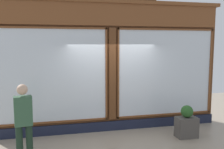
# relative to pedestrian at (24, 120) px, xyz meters

# --- Properties ---
(shop_facade) EXTENTS (6.67, 0.42, 4.28)m
(shop_facade) POSITION_rel_pedestrian_xyz_m (-2.27, -1.68, 0.97)
(shop_facade) COLOR #5B3319
(shop_facade) RESTS_ON ground_plane
(pedestrian) EXTENTS (0.39, 0.28, 1.69)m
(pedestrian) POSITION_rel_pedestrian_xyz_m (0.00, 0.00, 0.00)
(pedestrian) COLOR #1C2F21
(pedestrian) RESTS_ON ground_plane
(planter_box) EXTENTS (0.56, 0.36, 0.55)m
(planter_box) POSITION_rel_pedestrian_xyz_m (-4.10, -0.55, -0.66)
(planter_box) COLOR #4C4742
(planter_box) RESTS_ON ground_plane
(planter_shrub) EXTENTS (0.33, 0.33, 0.33)m
(planter_shrub) POSITION_rel_pedestrian_xyz_m (-4.10, -0.55, -0.22)
(planter_shrub) COLOR #285623
(planter_shrub) RESTS_ON planter_box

